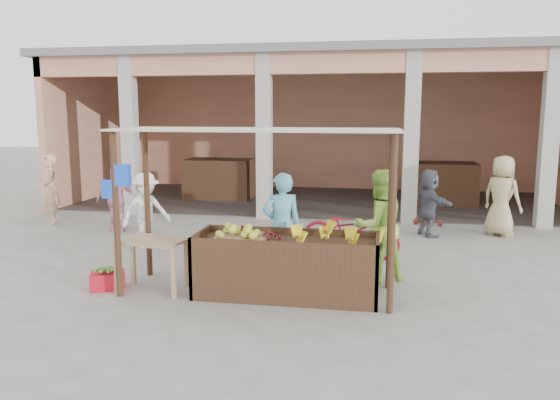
% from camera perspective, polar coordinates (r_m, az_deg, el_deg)
% --- Properties ---
extents(ground, '(60.00, 60.00, 0.00)m').
position_cam_1_polar(ground, '(8.08, -2.87, -9.70)').
color(ground, slate).
rests_on(ground, ground).
extents(market_building, '(14.40, 6.40, 4.20)m').
position_cam_1_polar(market_building, '(16.46, 4.34, 9.45)').
color(market_building, '#E49A77').
rests_on(market_building, ground).
extents(fruit_stall, '(2.60, 0.95, 0.80)m').
position_cam_1_polar(fruit_stall, '(7.87, 0.68, -7.17)').
color(fruit_stall, '#4A2E1D').
rests_on(fruit_stall, ground).
extents(stall_awning, '(4.09, 1.35, 2.39)m').
position_cam_1_polar(stall_awning, '(7.73, -3.00, 4.45)').
color(stall_awning, '#4A2E1D').
rests_on(stall_awning, ground).
extents(banana_heap, '(1.20, 0.66, 0.22)m').
position_cam_1_polar(banana_heap, '(7.71, 5.76, -3.64)').
color(banana_heap, yellow).
rests_on(banana_heap, fruit_stall).
extents(melon_tray, '(0.72, 0.62, 0.19)m').
position_cam_1_polar(melon_tray, '(7.86, -4.10, -3.51)').
color(melon_tray, '#946F4C').
rests_on(melon_tray, fruit_stall).
extents(berry_heap, '(0.42, 0.35, 0.14)m').
position_cam_1_polar(berry_heap, '(7.81, -1.18, -3.73)').
color(berry_heap, maroon).
rests_on(berry_heap, fruit_stall).
extents(side_table, '(1.08, 0.84, 0.78)m').
position_cam_1_polar(side_table, '(8.23, -13.25, -4.95)').
color(side_table, tan).
rests_on(side_table, ground).
extents(papaya_pile, '(0.73, 0.42, 0.21)m').
position_cam_1_polar(papaya_pile, '(8.17, -13.31, -3.31)').
color(papaya_pile, '#45802A').
rests_on(papaya_pile, side_table).
extents(red_crate, '(0.58, 0.51, 0.25)m').
position_cam_1_polar(red_crate, '(8.63, -17.56, -8.02)').
color(red_crate, red).
rests_on(red_crate, ground).
extents(plantain_bundle, '(0.38, 0.27, 0.08)m').
position_cam_1_polar(plantain_bundle, '(8.58, -17.62, -6.97)').
color(plantain_bundle, '#558630').
rests_on(plantain_bundle, red_crate).
extents(produce_sacks, '(0.99, 0.74, 0.60)m').
position_cam_1_polar(produce_sacks, '(13.15, 15.27, -1.27)').
color(produce_sacks, maroon).
rests_on(produce_sacks, ground).
extents(vendor_blue, '(0.81, 0.70, 1.81)m').
position_cam_1_polar(vendor_blue, '(8.53, 0.18, -2.40)').
color(vendor_blue, '#60B6D7').
rests_on(vendor_blue, ground).
extents(vendor_green, '(1.02, 0.89, 1.84)m').
position_cam_1_polar(vendor_green, '(8.57, 10.25, -2.36)').
color(vendor_green, '#9FD249').
rests_on(vendor_green, ground).
extents(motorcycle, '(1.08, 2.02, 1.00)m').
position_cam_1_polar(motorcycle, '(10.02, 7.39, -3.08)').
color(motorcycle, maroon).
rests_on(motorcycle, ground).
extents(shopper_a, '(1.08, 1.09, 1.60)m').
position_cam_1_polar(shopper_a, '(10.77, -13.83, -0.79)').
color(shopper_a, white).
rests_on(shopper_a, ground).
extents(shopper_b, '(1.02, 0.76, 1.54)m').
position_cam_1_polar(shopper_b, '(12.44, -16.71, 0.27)').
color(shopper_b, pink).
rests_on(shopper_b, ground).
extents(shopper_c, '(1.08, 1.05, 1.90)m').
position_cam_1_polar(shopper_c, '(12.45, 22.19, 0.81)').
color(shopper_c, tan).
rests_on(shopper_c, ground).
extents(shopper_d, '(1.06, 1.52, 1.52)m').
position_cam_1_polar(shopper_d, '(11.95, 15.30, -0.08)').
color(shopper_d, '#4C4E59').
rests_on(shopper_d, ground).
extents(shopper_e, '(0.78, 0.79, 1.70)m').
position_cam_1_polar(shopper_e, '(13.92, -22.87, 1.18)').
color(shopper_e, '#E9AB85').
rests_on(shopper_e, ground).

